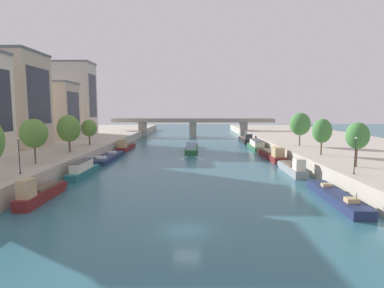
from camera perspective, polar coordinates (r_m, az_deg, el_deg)
name	(u,v)px	position (r m, az deg, el deg)	size (l,w,h in m)	color
ground_plane	(187,230)	(29.29, -0.99, -15.67)	(400.00, 400.00, 0.00)	#2D6070
quay_left	(51,145)	(91.31, -24.59, -0.22)	(36.00, 170.00, 2.58)	#B7AD9E
quay_right	(334,146)	(90.71, 24.77, -0.27)	(36.00, 170.00, 2.58)	#B7AD9E
barge_midriver	(192,148)	(81.07, -0.03, -0.66)	(3.39, 18.35, 3.11)	#235633
wake_behind_barge	(191,158)	(69.06, -0.14, -2.69)	(5.60, 5.92, 0.03)	#A0CCD6
moored_boat_left_lone	(40,193)	(41.74, -26.23, -8.11)	(1.88, 10.59, 3.37)	maroon
moored_boat_left_midway	(83,169)	(54.26, -19.50, -4.45)	(2.05, 11.27, 2.62)	#23666B
moored_boat_left_downstream	(108,157)	(69.84, -15.26, -2.40)	(3.83, 16.65, 2.08)	#1E284C
moored_boat_left_near	(126,146)	(85.50, -12.14, -0.43)	(2.66, 13.03, 3.23)	maroon
moored_boat_right_near	(335,196)	(41.46, 24.97, -8.77)	(2.77, 14.57, 2.18)	#1E284C
moored_boat_right_second	(292,168)	(55.89, 18.07, -4.21)	(2.11, 11.38, 3.12)	gray
moored_boat_right_end	(272,155)	(70.57, 14.51, -1.92)	(3.01, 15.96, 3.16)	maroon
moored_boat_right_far	(256,145)	(87.12, 11.82, -0.20)	(3.54, 15.39, 2.59)	#235633
moored_boat_right_downstream	(246,139)	(104.01, 9.94, 0.84)	(3.05, 14.93, 3.08)	black
tree_left_past_mid	(34,133)	(53.10, -27.19, 1.77)	(4.06, 4.06, 6.98)	brown
tree_left_end_of_row	(69,129)	(64.87, -21.82, 2.67)	(4.42, 4.42, 7.29)	brown
tree_left_by_lamp	(89,128)	(76.31, -18.47, 2.81)	(3.61, 3.61, 6.00)	brown
tree_right_far	(357,136)	(50.92, 28.24, 1.33)	(3.26, 3.26, 6.54)	brown
tree_right_end_of_row	(322,131)	(61.48, 22.89, 2.25)	(3.47, 3.47, 6.69)	brown
tree_right_past_mid	(300,124)	(74.90, 19.36, 3.49)	(4.57, 4.57, 7.60)	brown
lamppost_left_bank	(19,154)	(46.08, -29.32, -1.62)	(0.28, 0.28, 4.80)	black
lamppost_right_bank	(355,154)	(45.19, 27.92, -1.64)	(0.28, 0.28, 4.87)	black
building_left_corner	(11,100)	(79.27, -30.41, 7.08)	(12.98, 12.81, 20.95)	#B2A38E
building_left_middle	(50,111)	(95.33, -24.71, 5.64)	(13.53, 10.51, 15.97)	#B2A38E
building_left_tall	(73,99)	(110.43, -21.17, 7.84)	(13.83, 9.27, 23.70)	#BCB2A8
bridge_far	(193,125)	(122.44, 0.17, 3.52)	(64.02, 4.40, 7.28)	gray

